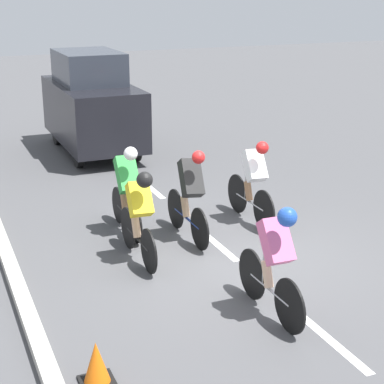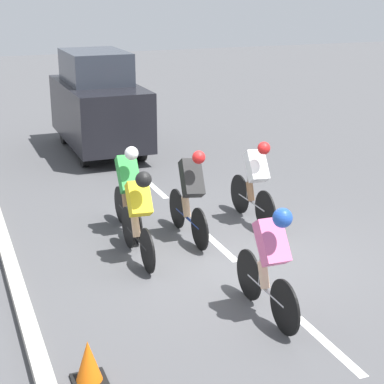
# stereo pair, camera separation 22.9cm
# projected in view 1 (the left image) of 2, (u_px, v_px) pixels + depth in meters

# --- Properties ---
(ground_plane) EXTENTS (60.00, 60.00, 0.00)m
(ground_plane) POSITION_uv_depth(u_px,v_px,m) (231.00, 256.00, 9.88)
(ground_plane) COLOR #4C4C4F
(lane_stripe_near) EXTENTS (0.12, 1.40, 0.01)m
(lane_stripe_near) POSITION_uv_depth(u_px,v_px,m) (333.00, 343.00, 7.50)
(lane_stripe_near) COLOR white
(lane_stripe_near) RESTS_ON ground
(lane_stripe_mid) EXTENTS (0.12, 1.40, 0.01)m
(lane_stripe_mid) POSITION_uv_depth(u_px,v_px,m) (217.00, 245.00, 10.30)
(lane_stripe_mid) COLOR white
(lane_stripe_mid) RESTS_ON ground
(lane_stripe_far) EXTENTS (0.12, 1.40, 0.01)m
(lane_stripe_far) POSITION_uv_depth(u_px,v_px,m) (151.00, 188.00, 13.10)
(lane_stripe_far) COLOR white
(lane_stripe_far) RESTS_ON ground
(curb) EXTENTS (0.20, 25.03, 0.14)m
(curb) POSITION_uv_depth(u_px,v_px,m) (13.00, 274.00, 9.09)
(curb) COLOR #B7B2A8
(curb) RESTS_ON ground
(cyclist_green) EXTENTS (0.33, 1.61, 1.55)m
(cyclist_green) POSITION_uv_depth(u_px,v_px,m) (127.00, 187.00, 10.50)
(cyclist_green) COLOR black
(cyclist_green) RESTS_ON ground
(cyclist_pink) EXTENTS (0.32, 1.64, 1.54)m
(cyclist_pink) POSITION_uv_depth(u_px,v_px,m) (275.00, 257.00, 7.83)
(cyclist_pink) COLOR black
(cyclist_pink) RESTS_ON ground
(cyclist_yellow) EXTENTS (0.34, 1.66, 1.47)m
(cyclist_yellow) POSITION_uv_depth(u_px,v_px,m) (139.00, 213.00, 9.44)
(cyclist_yellow) COLOR black
(cyclist_yellow) RESTS_ON ground
(cyclist_white) EXTENTS (0.35, 1.71, 1.51)m
(cyclist_white) POSITION_uv_depth(u_px,v_px,m) (253.00, 180.00, 11.02)
(cyclist_white) COLOR black
(cyclist_white) RESTS_ON ground
(cyclist_black) EXTENTS (0.38, 1.71, 1.55)m
(cyclist_black) POSITION_uv_depth(u_px,v_px,m) (190.00, 193.00, 10.27)
(cyclist_black) COLOR black
(cyclist_black) RESTS_ON ground
(support_car) EXTENTS (1.70, 3.82, 2.45)m
(support_car) POSITION_uv_depth(u_px,v_px,m) (92.00, 104.00, 15.54)
(support_car) COLOR black
(support_car) RESTS_ON ground
(traffic_cone) EXTENTS (0.36, 0.36, 0.49)m
(traffic_cone) POSITION_uv_depth(u_px,v_px,m) (96.00, 364.00, 6.67)
(traffic_cone) COLOR black
(traffic_cone) RESTS_ON ground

